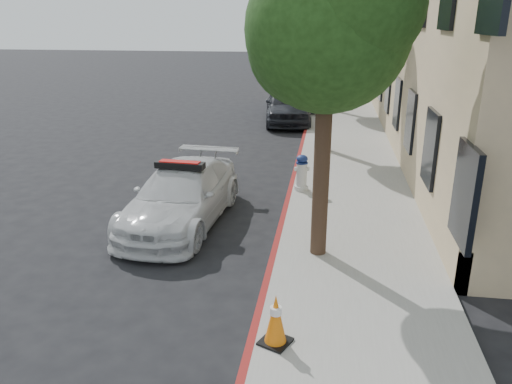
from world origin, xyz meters
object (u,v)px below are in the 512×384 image
object	(u,v)px
parked_car_mid	(287,105)
parked_car_far	(295,93)
fire_hydrant	(302,173)
traffic_cone	(276,319)
police_car	(182,195)

from	to	relation	value
parked_car_mid	parked_car_far	distance (m)	3.52
parked_car_far	fire_hydrant	size ratio (longest dim) A/B	5.20
parked_car_mid	traffic_cone	distance (m)	16.23
police_car	traffic_cone	size ratio (longest dim) A/B	6.12
parked_car_far	fire_hydrant	bearing A→B (deg)	-91.80
police_car	fire_hydrant	xyz separation A→B (m)	(2.56, 2.26, -0.04)
parked_car_mid	traffic_cone	bearing A→B (deg)	-92.35
parked_car_mid	parked_car_far	size ratio (longest dim) A/B	0.96
fire_hydrant	traffic_cone	distance (m)	6.61
parked_car_far	fire_hydrant	world-z (taller)	parked_car_far
parked_car_mid	fire_hydrant	xyz separation A→B (m)	(1.23, -9.58, -0.19)
parked_car_far	traffic_cone	bearing A→B (deg)	-93.32
police_car	fire_hydrant	world-z (taller)	police_car
parked_car_mid	fire_hydrant	bearing A→B (deg)	-89.57
parked_car_far	parked_car_mid	bearing A→B (deg)	-98.08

